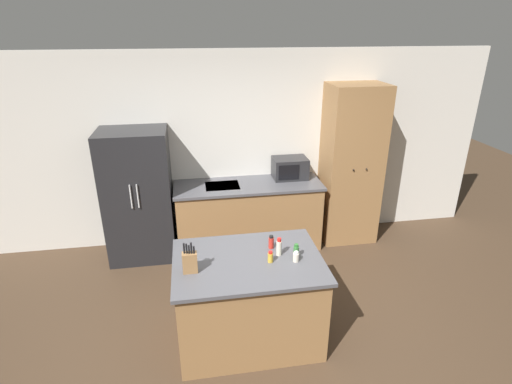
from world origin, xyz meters
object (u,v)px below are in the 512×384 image
(spice_bottle_pale_salt, at_px, (271,242))
(spice_bottle_green_herb, at_px, (270,257))
(knife_block, at_px, (190,262))
(microwave, at_px, (290,168))
(spice_bottle_amber_oil, at_px, (296,257))
(spice_bottle_short_red, at_px, (279,247))
(pantry_cabinet, at_px, (351,165))
(refrigerator, at_px, (139,196))
(spice_bottle_tall_dark, at_px, (296,251))

(spice_bottle_pale_salt, bearing_deg, spice_bottle_green_herb, -103.11)
(knife_block, bearing_deg, microwave, 55.32)
(spice_bottle_amber_oil, relative_size, spice_bottle_pale_salt, 0.74)
(spice_bottle_amber_oil, bearing_deg, knife_block, -179.17)
(spice_bottle_short_red, bearing_deg, spice_bottle_amber_oil, -45.15)
(spice_bottle_short_red, bearing_deg, knife_block, -170.05)
(pantry_cabinet, relative_size, microwave, 4.74)
(knife_block, relative_size, spice_bottle_pale_salt, 2.19)
(refrigerator, xyz_separation_m, microwave, (2.01, 0.14, 0.21))
(microwave, height_order, spice_bottle_pale_salt, microwave)
(refrigerator, bearing_deg, spice_bottle_short_red, -49.86)
(spice_bottle_green_herb, relative_size, spice_bottle_pale_salt, 0.81)
(spice_bottle_pale_salt, bearing_deg, spice_bottle_short_red, -71.23)
(spice_bottle_tall_dark, bearing_deg, knife_block, -174.93)
(refrigerator, bearing_deg, spice_bottle_tall_dark, -48.01)
(refrigerator, relative_size, spice_bottle_pale_salt, 12.71)
(spice_bottle_tall_dark, height_order, spice_bottle_amber_oil, spice_bottle_tall_dark)
(spice_bottle_amber_oil, bearing_deg, spice_bottle_tall_dark, 74.55)
(refrigerator, relative_size, pantry_cabinet, 0.78)
(spice_bottle_short_red, bearing_deg, spice_bottle_green_herb, -134.78)
(knife_block, xyz_separation_m, spice_bottle_tall_dark, (0.97, 0.09, -0.04))
(microwave, relative_size, spice_bottle_amber_oil, 4.63)
(microwave, xyz_separation_m, spice_bottle_pale_salt, (-0.61, -1.72, -0.12))
(pantry_cabinet, relative_size, spice_bottle_green_herb, 20.14)
(knife_block, bearing_deg, spice_bottle_tall_dark, 5.07)
(spice_bottle_tall_dark, bearing_deg, spice_bottle_short_red, 158.83)
(spice_bottle_short_red, distance_m, spice_bottle_amber_oil, 0.19)
(spice_bottle_tall_dark, xyz_separation_m, spice_bottle_short_red, (-0.15, 0.06, 0.02))
(pantry_cabinet, xyz_separation_m, spice_bottle_pale_salt, (-1.44, -1.62, -0.14))
(knife_block, xyz_separation_m, spice_bottle_short_red, (0.82, 0.14, -0.02))
(spice_bottle_short_red, relative_size, spice_bottle_pale_salt, 1.31)
(refrigerator, relative_size, knife_block, 5.81)
(spice_bottle_amber_oil, bearing_deg, microwave, 77.68)
(spice_bottle_pale_salt, bearing_deg, knife_block, -160.13)
(microwave, distance_m, knife_block, 2.43)
(spice_bottle_tall_dark, bearing_deg, spice_bottle_green_herb, -169.96)
(spice_bottle_tall_dark, bearing_deg, spice_bottle_pale_salt, 135.29)
(microwave, relative_size, spice_bottle_tall_dark, 3.48)
(knife_block, relative_size, spice_bottle_short_red, 1.66)
(spice_bottle_short_red, height_order, spice_bottle_pale_salt, spice_bottle_short_red)
(knife_block, height_order, spice_bottle_tall_dark, knife_block)
(refrigerator, distance_m, spice_bottle_pale_salt, 2.12)
(microwave, height_order, spice_bottle_short_red, microwave)
(spice_bottle_short_red, height_order, spice_bottle_green_herb, spice_bottle_short_red)
(spice_bottle_tall_dark, distance_m, spice_bottle_short_red, 0.16)
(refrigerator, height_order, spice_bottle_amber_oil, refrigerator)
(microwave, distance_m, spice_bottle_tall_dark, 1.96)
(spice_bottle_tall_dark, relative_size, spice_bottle_pale_salt, 0.99)
(spice_bottle_short_red, bearing_deg, pantry_cabinet, 51.45)
(spice_bottle_tall_dark, bearing_deg, microwave, 77.80)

